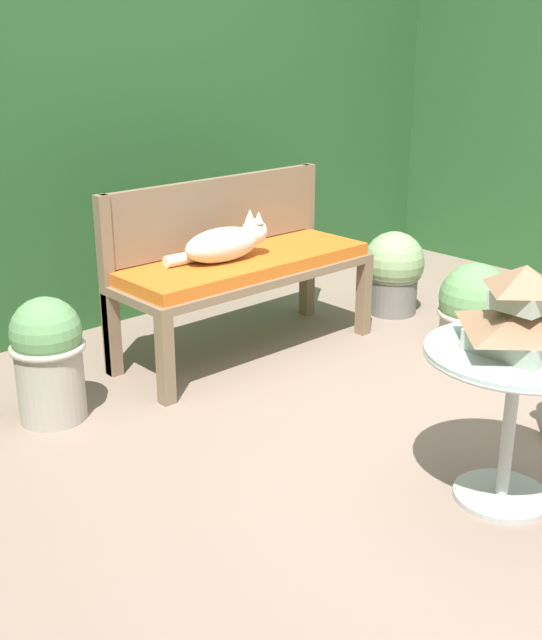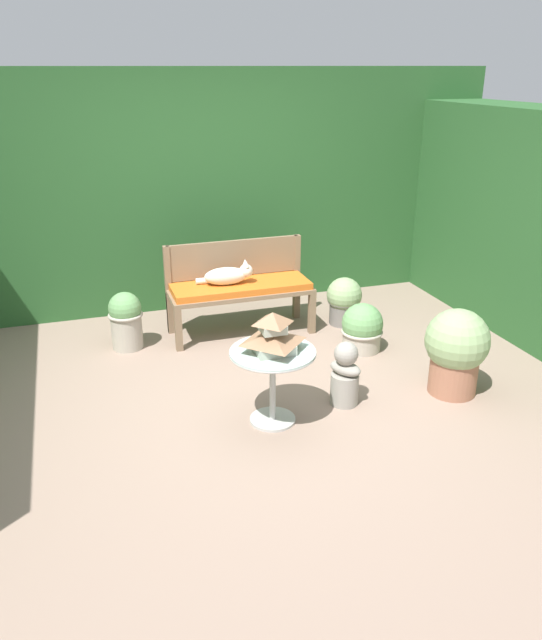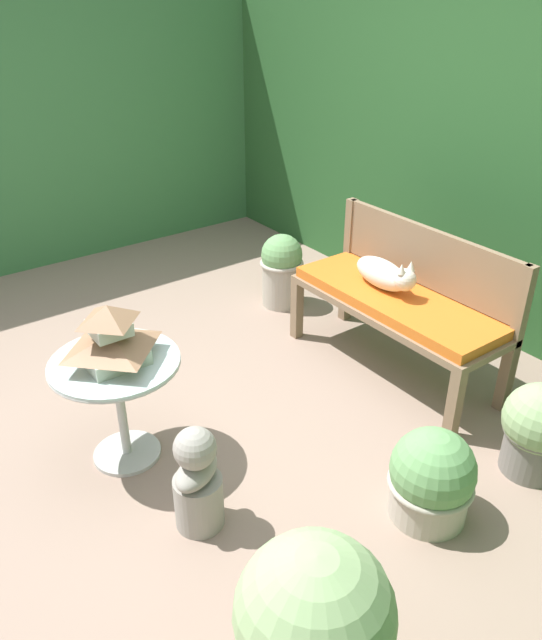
{
  "view_description": "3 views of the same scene",
  "coord_description": "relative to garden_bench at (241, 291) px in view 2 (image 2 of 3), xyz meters",
  "views": [
    {
      "loc": [
        -2.18,
        -1.62,
        1.51
      ],
      "look_at": [
        -0.11,
        0.65,
        0.4
      ],
      "focal_mm": 45.0,
      "sensor_mm": 36.0,
      "label": 1
    },
    {
      "loc": [
        -1.2,
        -4.05,
        2.35
      ],
      "look_at": [
        0.27,
        0.43,
        0.42
      ],
      "focal_mm": 35.0,
      "sensor_mm": 36.0,
      "label": 2
    },
    {
      "loc": [
        2.34,
        -1.22,
        2.07
      ],
      "look_at": [
        0.02,
        0.48,
        0.48
      ],
      "focal_mm": 35.0,
      "sensor_mm": 36.0,
      "label": 3
    }
  ],
  "objects": [
    {
      "name": "foliage_hedge_back",
      "position": [
        -0.23,
        1.25,
        0.75
      ],
      "size": [
        6.4,
        0.87,
        2.35
      ],
      "primitive_type": "cube",
      "color": "#285628",
      "rests_on": "ground"
    },
    {
      "name": "bench_backrest",
      "position": [
        -0.0,
        0.22,
        0.19
      ],
      "size": [
        1.32,
        0.06,
        0.84
      ],
      "color": "#7F664C",
      "rests_on": "ground"
    },
    {
      "name": "patio_table",
      "position": [
        -0.22,
        -1.6,
        0.01
      ],
      "size": [
        0.6,
        0.6,
        0.55
      ],
      "color": "#B7B7B2",
      "rests_on": "ground"
    },
    {
      "name": "ground",
      "position": [
        -0.23,
        -1.2,
        -0.42
      ],
      "size": [
        30.0,
        30.0,
        0.0
      ],
      "primitive_type": "plane",
      "color": "gray"
    },
    {
      "name": "potted_plant_path_edge",
      "position": [
        -1.06,
        -0.01,
        -0.15
      ],
      "size": [
        0.31,
        0.31,
        0.52
      ],
      "color": "#ADA393",
      "rests_on": "ground"
    },
    {
      "name": "pagoda_birdhouse",
      "position": [
        -0.22,
        -1.6,
        0.25
      ],
      "size": [
        0.35,
        0.35,
        0.28
      ],
      "color": "#B2BCA8",
      "rests_on": "patio_table"
    },
    {
      "name": "potted_plant_table_far",
      "position": [
        1.24,
        -1.63,
        -0.06
      ],
      "size": [
        0.49,
        0.49,
        0.68
      ],
      "color": "#9E664C",
      "rests_on": "ground"
    },
    {
      "name": "garden_bench",
      "position": [
        0.0,
        0.0,
        0.0
      ],
      "size": [
        1.32,
        0.48,
        0.49
      ],
      "color": "#7F664C",
      "rests_on": "ground"
    },
    {
      "name": "garden_bust",
      "position": [
        0.37,
        -1.53,
        -0.19
      ],
      "size": [
        0.25,
        0.29,
        0.5
      ],
      "rotation": [
        0.0,
        0.0,
        -1.02
      ],
      "color": "gray",
      "rests_on": "ground"
    },
    {
      "name": "potted_plant_bench_right",
      "position": [
        1.01,
        -0.09,
        -0.18
      ],
      "size": [
        0.34,
        0.34,
        0.47
      ],
      "color": "slate",
      "rests_on": "ground"
    },
    {
      "name": "potted_plant_bench_left",
      "position": [
        0.91,
        -0.7,
        -0.22
      ],
      "size": [
        0.37,
        0.37,
        0.43
      ],
      "color": "#ADA393",
      "rests_on": "ground"
    },
    {
      "name": "cat",
      "position": [
        -0.11,
        0.01,
        0.16
      ],
      "size": [
        0.51,
        0.21,
        0.22
      ],
      "rotation": [
        0.0,
        0.0,
        -0.07
      ],
      "color": "silver",
      "rests_on": "garden_bench"
    }
  ]
}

